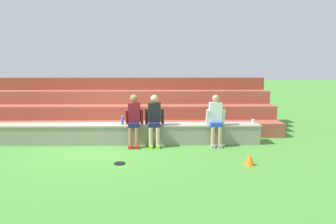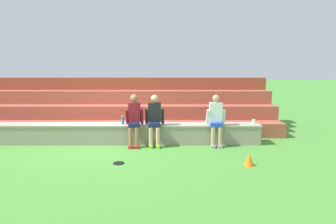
% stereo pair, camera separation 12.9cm
% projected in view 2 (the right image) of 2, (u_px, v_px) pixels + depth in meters
% --- Properties ---
extents(ground_plane, '(80.00, 80.00, 0.00)m').
position_uv_depth(ground_plane, '(106.00, 145.00, 8.08)').
color(ground_plane, '#4C9338').
extents(stone_seating_wall, '(8.72, 0.58, 0.56)m').
position_uv_depth(stone_seating_wall, '(108.00, 133.00, 8.29)').
color(stone_seating_wall, gray).
rests_on(stone_seating_wall, ground).
extents(brick_bleachers, '(10.75, 2.78, 1.77)m').
position_uv_depth(brick_bleachers, '(120.00, 109.00, 10.48)').
color(brick_bleachers, '#A8513D').
rests_on(brick_bleachers, ground).
extents(person_far_left, '(0.49, 0.52, 1.44)m').
position_uv_depth(person_far_left, '(134.00, 119.00, 7.92)').
color(person_far_left, '#996B4C').
rests_on(person_far_left, ground).
extents(person_left_of_center, '(0.53, 0.54, 1.42)m').
position_uv_depth(person_left_of_center, '(154.00, 119.00, 7.95)').
color(person_left_of_center, '#DBAD89').
rests_on(person_left_of_center, ground).
extents(person_center, '(0.53, 0.49, 1.42)m').
position_uv_depth(person_center, '(216.00, 119.00, 7.94)').
color(person_center, tan).
rests_on(person_center, ground).
extents(water_bottle_center_gap, '(0.07, 0.07, 0.24)m').
position_uv_depth(water_bottle_center_gap, '(122.00, 120.00, 8.19)').
color(water_bottle_center_gap, blue).
rests_on(water_bottle_center_gap, stone_seating_wall).
extents(plastic_cup_left_end, '(0.09, 0.09, 0.12)m').
position_uv_depth(plastic_cup_left_end, '(254.00, 121.00, 8.30)').
color(plastic_cup_left_end, white).
rests_on(plastic_cup_left_end, stone_seating_wall).
extents(frisbee, '(0.25, 0.25, 0.02)m').
position_uv_depth(frisbee, '(118.00, 163.00, 6.57)').
color(frisbee, black).
rests_on(frisbee, ground).
extents(sports_cone, '(0.23, 0.23, 0.27)m').
position_uv_depth(sports_cone, '(249.00, 160.00, 6.43)').
color(sports_cone, orange).
rests_on(sports_cone, ground).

